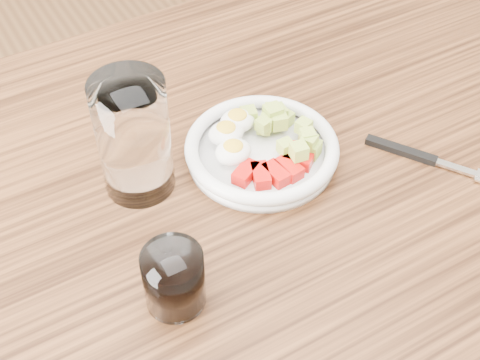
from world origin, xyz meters
name	(u,v)px	position (x,y,z in m)	size (l,w,h in m)	color
dining_table	(250,248)	(0.00, 0.00, 0.67)	(1.50, 0.90, 0.77)	brown
bowl	(261,147)	(0.05, 0.06, 0.79)	(0.20, 0.20, 0.05)	white
fork	(421,157)	(0.23, -0.05, 0.77)	(0.12, 0.18, 0.01)	black
water_glass	(134,137)	(-0.11, 0.09, 0.85)	(0.09, 0.09, 0.16)	white
coffee_glass	(174,279)	(-0.15, -0.09, 0.81)	(0.07, 0.07, 0.08)	white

